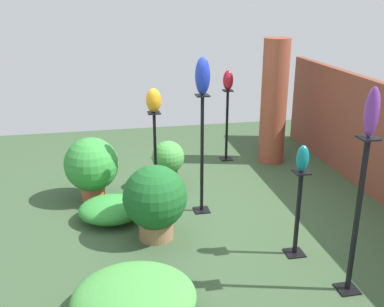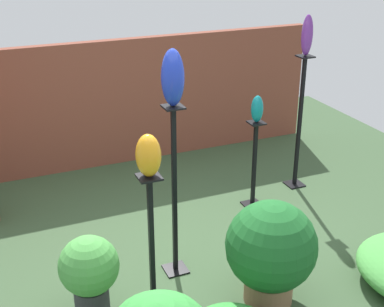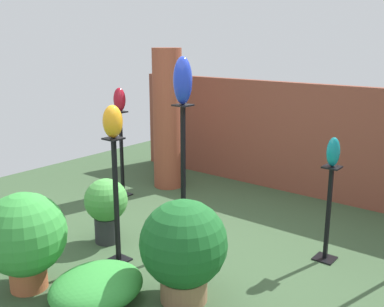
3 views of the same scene
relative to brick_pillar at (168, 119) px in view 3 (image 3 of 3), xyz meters
name	(u,v)px [view 3 (image 3 of 3)]	position (x,y,z in m)	size (l,w,h in m)	color
ground_plane	(177,258)	(1.61, -1.70, -1.02)	(8.00, 8.00, 0.00)	#385133
brick_wall_back	(297,139)	(1.61, 0.92, -0.23)	(5.60, 0.12, 1.57)	brown
brick_pillar	(168,119)	(0.00, 0.00, 0.00)	(0.42, 0.42, 2.03)	brown
pedestal_amber	(116,206)	(1.19, -2.09, -0.44)	(0.20, 0.20, 1.26)	black
pedestal_cobalt	(183,187)	(1.58, -1.55, -0.30)	(0.20, 0.20, 1.54)	black
pedestal_ruby	(122,158)	(-0.22, -0.72, -0.47)	(0.20, 0.20, 1.20)	black
pedestal_teal	(328,218)	(2.78, -0.78, -0.58)	(0.20, 0.20, 0.97)	black
art_vase_amber	(113,121)	(1.19, -2.09, 0.39)	(0.18, 0.19, 0.31)	orange
art_vase_cobalt	(183,81)	(1.58, -1.55, 0.75)	(0.18, 0.18, 0.45)	#192D9E
art_vase_ruby	(119,100)	(-0.22, -0.72, 0.34)	(0.16, 0.17, 0.32)	maroon
art_vase_teal	(333,152)	(2.78, -0.78, 0.09)	(0.13, 0.13, 0.28)	#0F727A
potted_plant_walkway_edge	(184,247)	(2.13, -2.22, -0.53)	(0.73, 0.73, 0.88)	#936B4C
potted_plant_near_pillar	(106,205)	(0.76, -1.86, -0.60)	(0.46, 0.46, 0.71)	#2D2D33
potted_plant_mid_right	(25,236)	(0.94, -2.93, -0.52)	(0.73, 0.73, 0.88)	#B25B38
foliage_bed_west	(97,287)	(1.59, -2.70, -0.87)	(0.71, 0.82, 0.29)	#338C38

